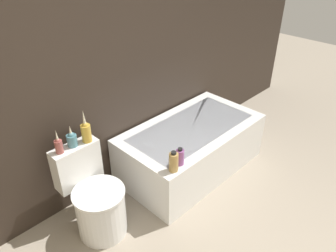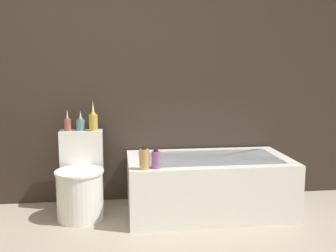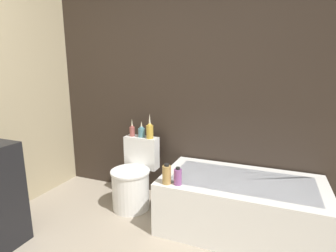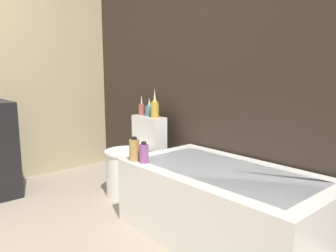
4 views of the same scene
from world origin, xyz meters
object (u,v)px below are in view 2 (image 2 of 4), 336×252
object	(u,v)px
vase_silver	(81,124)
shampoo_bottle_tall	(144,159)
vase_bronze	(93,120)
bathtub	(208,184)
vase_gold	(68,123)
shampoo_bottle_short	(156,160)
toilet	(80,184)

from	to	relation	value
vase_silver	shampoo_bottle_tall	bearing A→B (deg)	-46.60
vase_bronze	bathtub	bearing A→B (deg)	-11.93
vase_gold	vase_bronze	world-z (taller)	vase_bronze
vase_silver	shampoo_bottle_short	distance (m)	0.86
vase_silver	toilet	bearing A→B (deg)	-90.00
bathtub	vase_bronze	world-z (taller)	vase_bronze
vase_bronze	toilet	bearing A→B (deg)	-121.20
vase_bronze	vase_silver	bearing A→B (deg)	167.75
vase_gold	bathtub	bearing A→B (deg)	-10.53
vase_silver	shampoo_bottle_tall	xyz separation A→B (m)	(0.53, -0.56, -0.21)
bathtub	vase_silver	size ratio (longest dim) A/B	7.90
toilet	shampoo_bottle_tall	world-z (taller)	toilet
toilet	shampoo_bottle_short	world-z (taller)	toilet
bathtub	vase_bronze	distance (m)	1.18
vase_silver	shampoo_bottle_tall	size ratio (longest dim) A/B	1.00
bathtub	vase_silver	xyz separation A→B (m)	(-1.12, 0.24, 0.53)
bathtub	toilet	xyz separation A→B (m)	(-1.12, 0.03, 0.04)
vase_bronze	shampoo_bottle_tall	world-z (taller)	vase_bronze
shampoo_bottle_tall	shampoo_bottle_short	xyz separation A→B (m)	(0.09, 0.02, -0.01)
vase_silver	vase_bronze	world-z (taller)	vase_bronze
toilet	bathtub	bearing A→B (deg)	-1.29
vase_silver	shampoo_bottle_tall	distance (m)	0.80
vase_gold	vase_bronze	distance (m)	0.23
vase_gold	shampoo_bottle_tall	xyz separation A→B (m)	(0.64, -0.55, -0.21)
vase_gold	shampoo_bottle_tall	size ratio (longest dim) A/B	1.09
vase_gold	toilet	bearing A→B (deg)	-60.91
bathtub	vase_gold	world-z (taller)	vase_gold
vase_bronze	shampoo_bottle_tall	xyz separation A→B (m)	(0.42, -0.54, -0.24)
bathtub	vase_gold	xyz separation A→B (m)	(-1.24, 0.23, 0.54)
toilet	shampoo_bottle_tall	distance (m)	0.70
vase_gold	vase_silver	xyz separation A→B (m)	(0.11, 0.01, -0.00)
bathtub	shampoo_bottle_short	world-z (taller)	shampoo_bottle_short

